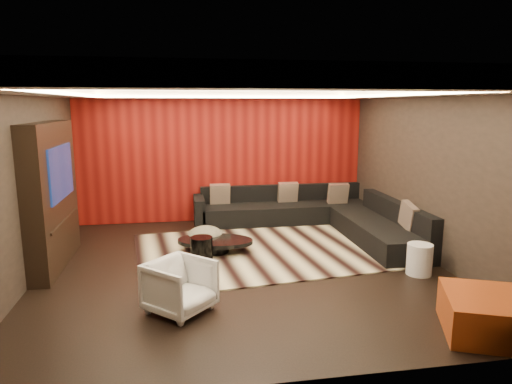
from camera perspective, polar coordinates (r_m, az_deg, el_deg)
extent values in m
cube|color=black|center=(7.11, -1.59, -9.41)|extent=(6.00, 6.00, 0.02)
cube|color=silver|center=(6.67, -1.73, 13.93)|extent=(6.00, 6.00, 0.02)
cube|color=black|center=(9.71, -4.15, 4.63)|extent=(6.00, 0.02, 2.80)
cube|color=black|center=(7.00, -26.85, 1.04)|extent=(0.02, 6.00, 2.80)
cube|color=black|center=(7.76, 20.96, 2.35)|extent=(0.02, 6.00, 2.80)
cube|color=#6B0C0A|center=(9.67, -4.12, 4.60)|extent=(5.98, 0.05, 2.78)
cube|color=silver|center=(9.35, -4.07, 12.31)|extent=(6.00, 0.60, 0.22)
cube|color=silver|center=(4.02, 3.80, 14.20)|extent=(6.00, 0.60, 0.22)
cube|color=silver|center=(6.84, -25.27, 11.84)|extent=(0.60, 4.80, 0.22)
cube|color=silver|center=(7.53, 19.56, 12.06)|extent=(0.60, 4.80, 0.22)
cube|color=#FFD899|center=(9.01, -3.84, 11.79)|extent=(4.80, 0.08, 0.04)
cube|color=#FFD899|center=(4.34, 2.72, 12.77)|extent=(4.80, 0.08, 0.04)
cube|color=#FFD899|center=(6.76, -22.37, 11.31)|extent=(0.08, 4.80, 0.04)
cube|color=#FFD899|center=(7.37, 17.16, 11.54)|extent=(0.08, 4.80, 0.04)
cube|color=black|center=(7.58, -24.20, -0.39)|extent=(0.30, 2.00, 2.20)
cube|color=black|center=(7.48, -23.22, 2.28)|extent=(0.04, 1.30, 0.80)
cube|color=black|center=(7.62, -22.80, -3.30)|extent=(0.04, 1.60, 0.04)
cube|color=beige|center=(7.83, 0.21, -7.31)|extent=(4.32, 3.44, 0.02)
cylinder|color=black|center=(7.74, -5.11, -6.66)|extent=(1.53, 1.53, 0.21)
cylinder|color=black|center=(7.22, -6.82, -7.19)|extent=(0.45, 0.45, 0.41)
ellipsoid|color=beige|center=(8.08, -6.36, -5.45)|extent=(0.70, 0.70, 0.34)
cylinder|color=white|center=(7.15, 19.75, -7.92)|extent=(0.47, 0.47, 0.46)
cube|color=#A24C14|center=(5.71, 27.32, -13.51)|extent=(1.26, 1.26, 0.43)
imported|color=silver|center=(5.63, -9.47, -11.58)|extent=(0.97, 0.97, 0.64)
cube|color=black|center=(9.67, 3.62, -2.61)|extent=(3.50, 0.90, 0.40)
cube|color=black|center=(9.93, 3.18, -0.04)|extent=(3.50, 0.20, 0.35)
cube|color=black|center=(8.48, 14.98, -4.91)|extent=(0.90, 2.60, 0.40)
cube|color=black|center=(8.54, 17.24, -2.33)|extent=(0.20, 2.60, 0.35)
cube|color=black|center=(9.41, -7.12, -2.43)|extent=(0.20, 0.90, 0.60)
cube|color=tan|center=(8.05, 18.53, -2.87)|extent=(0.12, 0.50, 0.50)
cube|color=tan|center=(9.54, -4.53, -0.24)|extent=(0.42, 0.20, 0.44)
cube|color=tan|center=(9.72, 4.00, -0.01)|extent=(0.42, 0.20, 0.44)
cube|color=tan|center=(9.71, 10.22, -0.18)|extent=(0.42, 0.20, 0.44)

